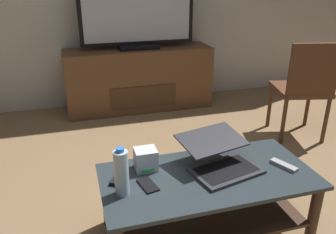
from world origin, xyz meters
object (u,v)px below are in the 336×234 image
at_px(coffee_table, 207,194).
at_px(soundbar_remote, 119,177).
at_px(laptop, 220,158).
at_px(water_bottle_near, 121,173).
at_px(television, 137,15).
at_px(cell_phone, 148,185).
at_px(router_box, 146,159).
at_px(tv_remote, 284,165).
at_px(media_cabinet, 139,79).
at_px(dining_chair, 305,86).

height_order(coffee_table, soundbar_remote, soundbar_remote).
xyz_separation_m(laptop, soundbar_remote, (-0.57, 0.05, -0.05)).
bearing_deg(water_bottle_near, television, 76.04).
bearing_deg(cell_phone, router_box, 67.78).
bearing_deg(tv_remote, router_box, 141.76).
relative_size(television, soundbar_remote, 7.46).
bearing_deg(water_bottle_near, laptop, 9.42).
relative_size(media_cabinet, router_box, 12.93).
bearing_deg(water_bottle_near, tv_remote, -0.11).
bearing_deg(coffee_table, cell_phone, -178.25).
relative_size(coffee_table, media_cabinet, 0.74).
bearing_deg(cell_phone, tv_remote, -15.07).
distance_m(media_cabinet, water_bottle_near, 2.23).
relative_size(coffee_table, router_box, 9.61).
xyz_separation_m(dining_chair, cell_phone, (-1.64, -0.95, -0.10)).
distance_m(dining_chair, water_bottle_near, 2.03).
height_order(dining_chair, tv_remote, dining_chair).
xyz_separation_m(television, laptop, (0.04, -2.04, -0.56)).
distance_m(coffee_table, water_bottle_near, 0.54).
relative_size(laptop, cell_phone, 3.30).
height_order(router_box, water_bottle_near, water_bottle_near).
bearing_deg(dining_chair, cell_phone, -149.86).
distance_m(cell_phone, tv_remote, 0.79).
bearing_deg(laptop, television, 91.14).
relative_size(laptop, water_bottle_near, 1.78).
bearing_deg(tv_remote, media_cabinet, 76.90).
height_order(television, water_bottle_near, television).
bearing_deg(laptop, coffee_table, -149.94).
bearing_deg(television, media_cabinet, 90.00).
distance_m(media_cabinet, tv_remote, 2.19).
bearing_deg(soundbar_remote, tv_remote, 22.82).
bearing_deg(dining_chair, tv_remote, -130.83).
height_order(laptop, tv_remote, laptop).
bearing_deg(media_cabinet, soundbar_remote, -104.67).
bearing_deg(router_box, cell_phone, -99.56).
distance_m(router_box, water_bottle_near, 0.27).
xyz_separation_m(media_cabinet, television, (0.00, -0.02, 0.69)).
bearing_deg(laptop, tv_remote, -15.24).
height_order(router_box, soundbar_remote, router_box).
bearing_deg(tv_remote, television, 77.01).
relative_size(television, laptop, 2.58).
relative_size(laptop, tv_remote, 2.89).
relative_size(media_cabinet, soundbar_remote, 9.87).
height_order(coffee_table, tv_remote, tv_remote).
distance_m(dining_chair, tv_remote, 1.30).
distance_m(television, water_bottle_near, 2.25).
bearing_deg(coffee_table, laptop, 30.06).
bearing_deg(soundbar_remote, laptop, 26.84).
relative_size(television, tv_remote, 7.46).
bearing_deg(television, soundbar_remote, -104.82).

